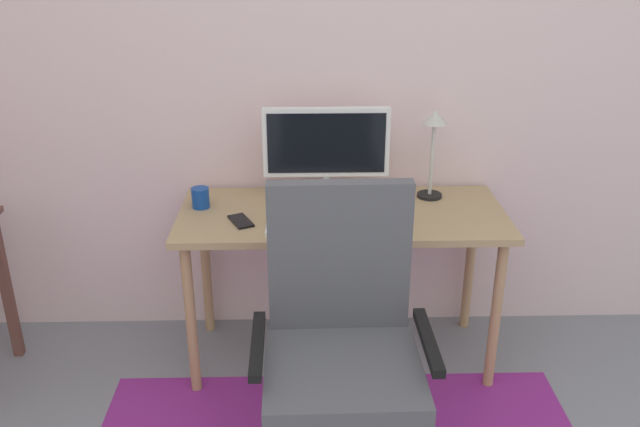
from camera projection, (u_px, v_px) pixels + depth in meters
wall_back at (342, 60)px, 2.97m from camera, size 6.00×0.10×2.60m
desk at (342, 229)px, 2.89m from camera, size 1.39×0.59×0.73m
monitor at (326, 146)px, 2.90m from camera, size 0.55×0.18×0.41m
keyboard at (320, 228)px, 2.69m from camera, size 0.43×0.13×0.02m
computer_mouse at (392, 222)px, 2.72m from camera, size 0.06×0.10×0.03m
coffee_cup at (201, 198)px, 2.89m from camera, size 0.08×0.08×0.09m
cell_phone at (241, 221)px, 2.76m from camera, size 0.12×0.16×0.01m
desk_lamp at (433, 136)px, 2.91m from camera, size 0.11×0.11×0.40m
office_chair at (341, 370)px, 2.29m from camera, size 0.60×0.54×1.08m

